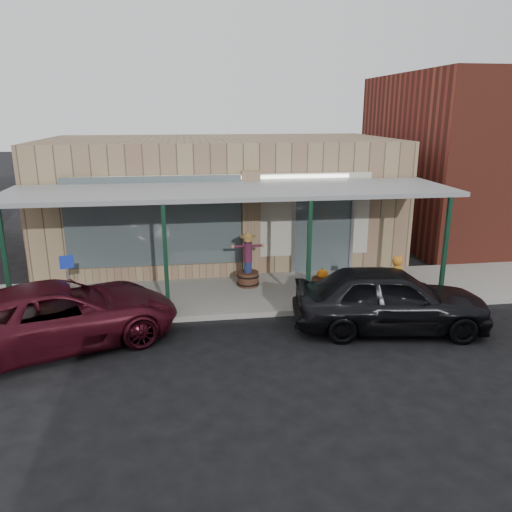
{
  "coord_description": "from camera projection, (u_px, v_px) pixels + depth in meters",
  "views": [
    {
      "loc": [
        -1.27,
        -9.74,
        5.13
      ],
      "look_at": [
        0.5,
        2.6,
        1.49
      ],
      "focal_mm": 35.0,
      "sensor_mm": 36.0,
      "label": 1
    }
  ],
  "objects": [
    {
      "name": "parked_sedan",
      "position": [
        390.0,
        298.0,
        11.97
      ],
      "size": [
        4.84,
        2.52,
        1.61
      ],
      "rotation": [
        0.0,
        0.0,
        1.42
      ],
      "color": "black",
      "rests_on": "ground"
    },
    {
      "name": "barrel_scarecrow",
      "position": [
        248.0,
        268.0,
        14.62
      ],
      "size": [
        0.98,
        0.77,
        1.63
      ],
      "rotation": [
        0.0,
        0.0,
        0.27
      ],
      "color": "#502E20",
      "rests_on": "sidewalk"
    },
    {
      "name": "ground",
      "position": [
        250.0,
        355.0,
        10.86
      ],
      "size": [
        120.0,
        120.0,
        0.0
      ],
      "primitive_type": "plane",
      "color": "black",
      "rests_on": "ground"
    },
    {
      "name": "awning",
      "position": [
        233.0,
        192.0,
        13.4
      ],
      "size": [
        12.0,
        3.0,
        3.04
      ],
      "color": "slate",
      "rests_on": "ground"
    },
    {
      "name": "handicap_sign",
      "position": [
        68.0,
        278.0,
        12.24
      ],
      "size": [
        0.32,
        0.14,
        1.6
      ],
      "rotation": [
        0.0,
        0.0,
        0.36
      ],
      "color": "gray",
      "rests_on": "sidewalk"
    },
    {
      "name": "barrel_pumpkin",
      "position": [
        322.0,
        283.0,
        14.19
      ],
      "size": [
        0.73,
        0.73,
        0.71
      ],
      "rotation": [
        0.0,
        0.0,
        -0.25
      ],
      "color": "#502E20",
      "rests_on": "sidewalk"
    },
    {
      "name": "car_maroon",
      "position": [
        61.0,
        315.0,
        11.2
      ],
      "size": [
        5.69,
        4.05,
        1.44
      ],
      "primitive_type": "imported",
      "rotation": [
        0.0,
        0.0,
        1.93
      ],
      "color": "#420D19",
      "rests_on": "ground"
    },
    {
      "name": "sidewalk",
      "position": [
        234.0,
        294.0,
        14.26
      ],
      "size": [
        40.0,
        3.2,
        0.15
      ],
      "primitive_type": "cube",
      "color": "gray",
      "rests_on": "ground"
    },
    {
      "name": "storefront",
      "position": [
        221.0,
        198.0,
        18.03
      ],
      "size": [
        12.0,
        6.25,
        4.2
      ],
      "color": "#927C59",
      "rests_on": "ground"
    },
    {
      "name": "block_buildings_near",
      "position": [
        271.0,
        148.0,
        18.82
      ],
      "size": [
        61.0,
        8.0,
        8.0
      ],
      "color": "maroon",
      "rests_on": "ground"
    }
  ]
}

